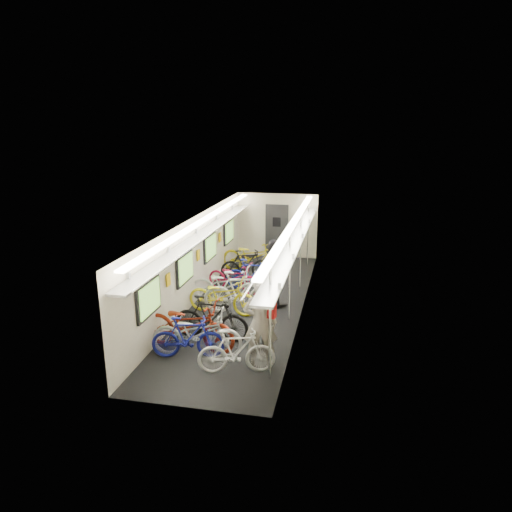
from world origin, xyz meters
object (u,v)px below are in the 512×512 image
at_px(bicycle_0, 197,333).
at_px(bicycle_1, 188,337).
at_px(passenger_mid, 274,272).
at_px(backpack, 269,308).
at_px(passenger_near, 260,324).

relative_size(bicycle_0, bicycle_1, 1.26).
relative_size(passenger_mid, backpack, 4.87).
bearing_deg(bicycle_1, bicycle_0, -60.67).
height_order(bicycle_1, passenger_mid, passenger_mid).
bearing_deg(backpack, passenger_mid, 107.94).
bearing_deg(bicycle_0, passenger_mid, -24.25).
bearing_deg(passenger_near, bicycle_0, -18.60).
bearing_deg(bicycle_1, backpack, -102.33).
height_order(bicycle_0, bicycle_1, bicycle_0).
bearing_deg(passenger_mid, bicycle_0, 101.56).
xyz_separation_m(passenger_mid, backpack, (0.47, -3.43, 0.35)).
bearing_deg(bicycle_0, bicycle_1, 124.96).
bearing_deg(passenger_mid, backpack, 128.19).
height_order(bicycle_0, backpack, backpack).
bearing_deg(bicycle_0, passenger_near, -103.08).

